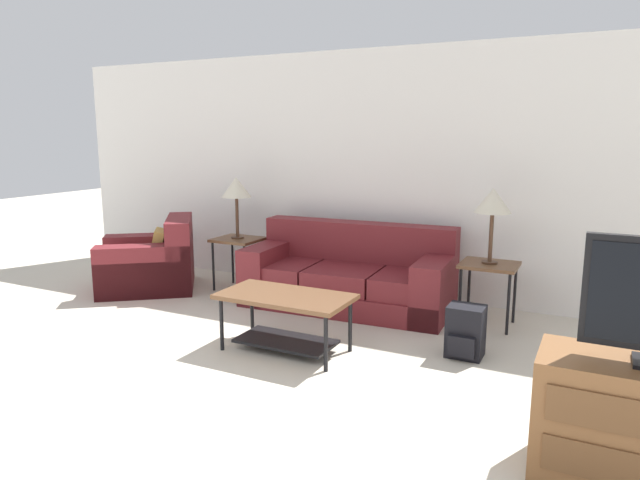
% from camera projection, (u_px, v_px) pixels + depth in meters
% --- Properties ---
extents(wall_back, '(8.19, 0.06, 2.60)m').
position_uv_depth(wall_back, '(376.00, 174.00, 6.11)').
color(wall_back, white).
rests_on(wall_back, ground_plane).
extents(couch, '(2.10, 1.01, 0.82)m').
position_uv_depth(couch, '(349.00, 277.00, 5.76)').
color(couch, maroon).
rests_on(couch, ground_plane).
extents(armchair, '(1.35, 1.34, 0.80)m').
position_uv_depth(armchair, '(152.00, 264.00, 6.40)').
color(armchair, maroon).
rests_on(armchair, ground_plane).
extents(coffee_table, '(1.06, 0.56, 0.47)m').
position_uv_depth(coffee_table, '(285.00, 309.00, 4.55)').
color(coffee_table, brown).
rests_on(coffee_table, ground_plane).
extents(side_table_left, '(0.50, 0.45, 0.58)m').
position_uv_depth(side_table_left, '(238.00, 244.00, 6.34)').
color(side_table_left, brown).
rests_on(side_table_left, ground_plane).
extents(side_table_right, '(0.50, 0.45, 0.58)m').
position_uv_depth(side_table_right, '(489.00, 271.00, 5.13)').
color(side_table_right, brown).
rests_on(side_table_right, ground_plane).
extents(table_lamp_left, '(0.33, 0.33, 0.68)m').
position_uv_depth(table_lamp_left, '(236.00, 189.00, 6.23)').
color(table_lamp_left, '#472D1E').
rests_on(table_lamp_left, side_table_left).
extents(table_lamp_right, '(0.33, 0.33, 0.68)m').
position_uv_depth(table_lamp_right, '(493.00, 202.00, 5.02)').
color(table_lamp_right, '#472D1E').
rests_on(table_lamp_right, side_table_right).
extents(backpack, '(0.28, 0.31, 0.41)m').
position_uv_depth(backpack, '(465.00, 332.00, 4.46)').
color(backpack, black).
rests_on(backpack, ground_plane).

